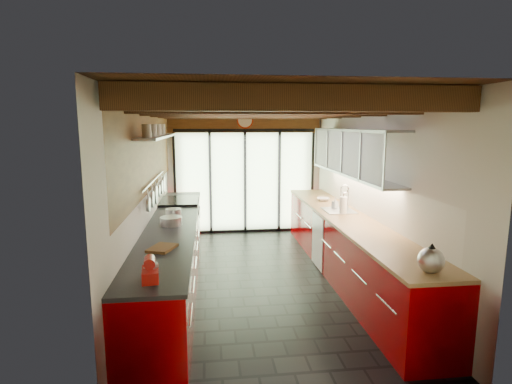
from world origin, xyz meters
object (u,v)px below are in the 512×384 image
kettle (431,259)px  paper_towel (343,205)px  soap_bottle (335,203)px  bowl (323,199)px  stand_mixer (150,271)px

kettle → paper_towel: 2.44m
paper_towel → soap_bottle: (0.00, 0.40, -0.04)m
bowl → soap_bottle: bearing=-90.0°
stand_mixer → soap_bottle: stand_mixer is taller
kettle → bowl: kettle is taller
paper_towel → soap_bottle: size_ratio=1.74×
kettle → paper_towel: (0.00, 2.44, 0.01)m
stand_mixer → bowl: 4.25m
paper_towel → soap_bottle: bearing=90.0°
kettle → soap_bottle: kettle is taller
kettle → stand_mixer: bearing=177.9°
kettle → soap_bottle: bearing=90.0°
soap_bottle → bowl: soap_bottle is taller
soap_bottle → bowl: 0.67m
kettle → bowl: bearing=90.0°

